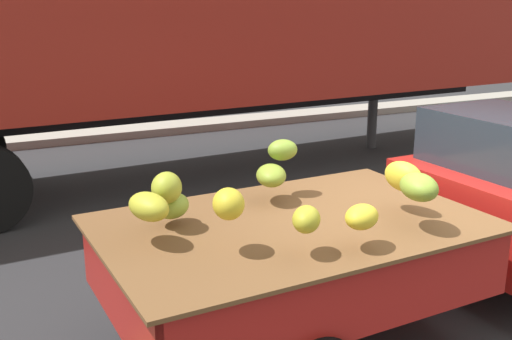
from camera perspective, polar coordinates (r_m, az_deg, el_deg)
ground at (r=5.70m, az=16.03°, el=-13.25°), size 220.00×220.00×0.00m
curb_strip at (r=12.99m, az=-9.95°, el=3.78°), size 80.00×0.80×0.16m
pickup_truck at (r=5.95m, az=20.44°, el=-3.13°), size 5.19×2.04×1.70m
semi_trailer at (r=9.64m, az=-4.55°, el=14.66°), size 12.11×3.19×3.95m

